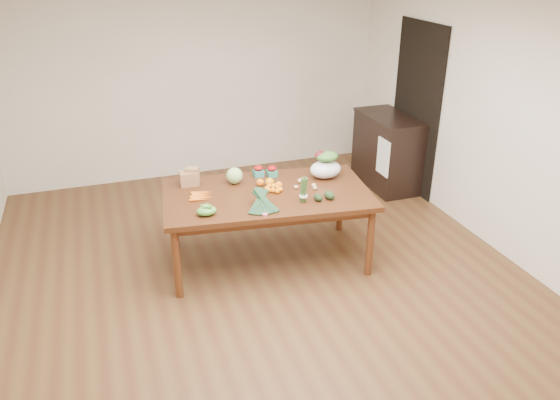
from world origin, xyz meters
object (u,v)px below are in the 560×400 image
object	(u,v)px
dining_table	(267,227)
cabinet	(387,151)
cabbage	(234,176)
kale_bunch	(263,203)
paper_bag	(189,177)
mandarin_cluster	(273,187)
salad_bag	(326,166)
asparagus_bundle	(304,190)

from	to	relation	value
dining_table	cabinet	distance (m)	2.44
cabbage	kale_bunch	world-z (taller)	cabbage
paper_bag	mandarin_cluster	bearing A→B (deg)	-29.28
mandarin_cluster	kale_bunch	size ratio (longest dim) A/B	0.45
cabbage	salad_bag	xyz separation A→B (m)	(0.91, -0.16, 0.04)
dining_table	cabinet	bearing A→B (deg)	39.70
cabinet	cabbage	xyz separation A→B (m)	(-2.29, -1.00, 0.36)
paper_bag	kale_bunch	distance (m)	0.94
paper_bag	mandarin_cluster	world-z (taller)	paper_bag
cabbage	salad_bag	bearing A→B (deg)	-9.75
cabbage	salad_bag	world-z (taller)	salad_bag
paper_bag	cabbage	world-z (taller)	paper_bag
cabinet	mandarin_cluster	bearing A→B (deg)	-146.63
salad_bag	cabbage	bearing A→B (deg)	170.25
dining_table	asparagus_bundle	distance (m)	0.64
cabinet	paper_bag	distance (m)	2.89
mandarin_cluster	cabbage	bearing A→B (deg)	134.55
dining_table	salad_bag	distance (m)	0.85
mandarin_cluster	asparagus_bundle	size ratio (longest dim) A/B	0.72
asparagus_bundle	salad_bag	bearing A→B (deg)	55.33
paper_bag	salad_bag	world-z (taller)	salad_bag
dining_table	cabbage	bearing A→B (deg)	134.18
paper_bag	salad_bag	size ratio (longest dim) A/B	0.74
cabbage	dining_table	bearing A→B (deg)	-52.94
dining_table	paper_bag	distance (m)	0.92
mandarin_cluster	salad_bag	xyz separation A→B (m)	(0.61, 0.15, 0.08)
cabbage	asparagus_bundle	world-z (taller)	asparagus_bundle
dining_table	kale_bunch	bearing A→B (deg)	-105.72
cabinet	salad_bag	xyz separation A→B (m)	(-1.38, -1.15, 0.41)
cabbage	mandarin_cluster	world-z (taller)	cabbage
dining_table	cabbage	size ratio (longest dim) A/B	12.02
kale_bunch	salad_bag	world-z (taller)	salad_bag
cabinet	kale_bunch	bearing A→B (deg)	-142.77
salad_bag	paper_bag	bearing A→B (deg)	168.99
cabbage	asparagus_bundle	distance (m)	0.80
mandarin_cluster	salad_bag	distance (m)	0.63
asparagus_bundle	salad_bag	distance (m)	0.63
cabinet	paper_bag	bearing A→B (deg)	-161.85
dining_table	mandarin_cluster	bearing A→B (deg)	10.76
paper_bag	asparagus_bundle	size ratio (longest dim) A/B	0.96
cabbage	mandarin_cluster	bearing A→B (deg)	-45.45
dining_table	salad_bag	size ratio (longest dim) A/B	6.07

